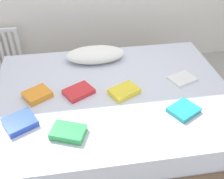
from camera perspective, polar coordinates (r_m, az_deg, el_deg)
ground_plane at (r=2.52m, az=0.18°, el=-9.37°), size 8.00×8.00×0.00m
bed at (r=2.35m, az=0.19°, el=-5.25°), size 2.00×1.50×0.50m
pillow at (r=2.56m, az=-3.59°, el=7.52°), size 0.56×0.28×0.13m
textbook_yellow at (r=2.15m, az=2.62°, el=-0.38°), size 0.28×0.25×0.04m
textbook_teal at (r=2.05m, az=15.17°, el=-4.28°), size 0.27×0.25×0.04m
textbook_white at (r=2.39m, az=14.88°, el=2.24°), size 0.26×0.23×0.02m
textbook_red at (r=2.17m, az=-7.19°, el=-0.45°), size 0.28×0.25×0.04m
textbook_blue at (r=1.99m, az=-19.21°, el=-6.70°), size 0.27×0.26×0.05m
textbook_orange at (r=2.20m, az=-15.79°, el=-1.04°), size 0.25×0.25×0.05m
textbook_green at (r=1.84m, az=-9.39°, el=-9.02°), size 0.27×0.23×0.05m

